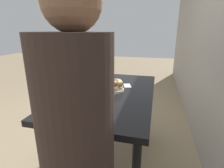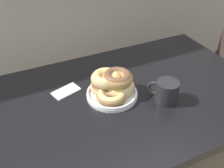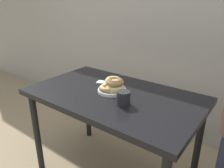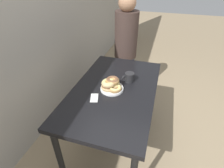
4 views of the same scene
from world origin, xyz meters
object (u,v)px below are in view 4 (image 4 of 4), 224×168
at_px(coffee_mug, 129,77).
at_px(napkin, 94,98).
at_px(dining_table, 114,96).
at_px(donut_plate, 111,85).
at_px(person_figure, 125,52).

bearing_deg(coffee_mug, napkin, 146.85).
bearing_deg(dining_table, coffee_mug, -32.94).
bearing_deg(napkin, donut_plate, -31.02).
height_order(dining_table, coffee_mug, coffee_mug).
bearing_deg(person_figure, coffee_mug, -164.02).
distance_m(donut_plate, napkin, 0.20).
xyz_separation_m(dining_table, napkin, (-0.18, 0.12, 0.08)).
height_order(donut_plate, person_figure, person_figure).
relative_size(coffee_mug, person_figure, 0.08).
bearing_deg(dining_table, person_figure, 6.69).
relative_size(dining_table, napkin, 9.83).
relative_size(person_figure, napkin, 11.50).
xyz_separation_m(donut_plate, napkin, (-0.16, 0.10, -0.04)).
bearing_deg(dining_table, napkin, 146.68).
distance_m(coffee_mug, napkin, 0.40).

